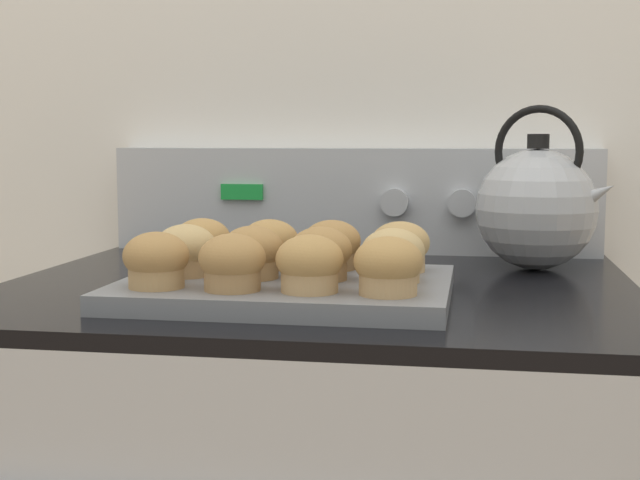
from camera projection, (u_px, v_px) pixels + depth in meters
wall_back at (357, 83)px, 1.44m from camera, size 8.00×0.05×2.40m
control_panel at (354, 200)px, 1.41m from camera, size 0.77×0.07×0.16m
muffin_pan at (287, 288)px, 1.01m from camera, size 0.37×0.29×0.02m
muffin_r0_c0 at (156, 261)px, 0.95m from camera, size 0.07×0.07×0.06m
muffin_r0_c1 at (232, 263)px, 0.93m from camera, size 0.07×0.07×0.06m
muffin_r0_c2 at (310, 265)px, 0.92m from camera, size 0.07×0.07×0.06m
muffin_r0_c3 at (388, 267)px, 0.90m from camera, size 0.07×0.07×0.06m
muffin_r1_c0 at (186, 251)px, 1.03m from camera, size 0.07×0.07×0.06m
muffin_r1_c1 at (252, 253)px, 1.01m from camera, size 0.07×0.07×0.06m
muffin_r1_c2 at (321, 254)px, 1.00m from camera, size 0.07×0.07×0.06m
muffin_r1_c3 at (393, 256)px, 0.98m from camera, size 0.07×0.07×0.06m
muffin_r2_c0 at (202, 243)px, 1.10m from camera, size 0.07×0.07×0.06m
muffin_r2_c1 at (270, 245)px, 1.09m from camera, size 0.07×0.07×0.06m
muffin_r2_c2 at (332, 246)px, 1.08m from camera, size 0.07×0.07×0.06m
muffin_r2_c3 at (400, 247)px, 1.06m from camera, size 0.07×0.07×0.06m
tea_kettle at (537, 207)px, 1.22m from camera, size 0.19×0.17×0.23m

